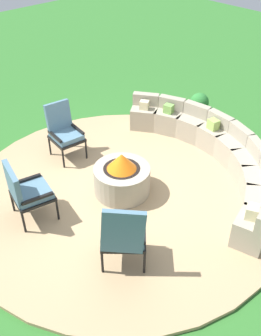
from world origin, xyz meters
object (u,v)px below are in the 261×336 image
(lounge_chair_front_right, at_px, (26,191))
(potted_plant_3, at_px, (199,105))
(lounge_chair_front_left, at_px, (64,130))
(lounge_chair_back_left, at_px, (123,235))
(fire_pit, at_px, (122,177))
(curved_stone_bench, at_px, (214,153))

(lounge_chair_front_right, distance_m, potted_plant_3, 4.52)
(lounge_chair_front_left, relative_size, lounge_chair_back_left, 0.96)
(fire_pit, height_order, potted_plant_3, fire_pit)
(lounge_chair_back_left, bearing_deg, lounge_chair_front_left, 114.33)
(lounge_chair_front_left, bearing_deg, curved_stone_bench, 135.19)
(lounge_chair_back_left, bearing_deg, fire_pit, 92.94)
(curved_stone_bench, height_order, lounge_chair_back_left, lounge_chair_back_left)
(lounge_chair_front_right, bearing_deg, curved_stone_bench, 82.78)
(lounge_chair_front_right, bearing_deg, potted_plant_3, 105.34)
(fire_pit, distance_m, potted_plant_3, 3.12)
(lounge_chair_front_left, height_order, potted_plant_3, lounge_chair_front_left)
(fire_pit, height_order, lounge_chair_front_right, lounge_chair_front_right)
(curved_stone_bench, bearing_deg, lounge_chair_front_right, -109.53)
(lounge_chair_back_left, relative_size, potted_plant_3, 1.75)
(lounge_chair_front_left, distance_m, lounge_chair_back_left, 2.94)
(fire_pit, height_order, curved_stone_bench, fire_pit)
(curved_stone_bench, height_order, lounge_chair_front_left, lounge_chair_front_left)
(curved_stone_bench, xyz_separation_m, potted_plant_3, (-1.38, 1.29, 0.00))
(curved_stone_bench, bearing_deg, lounge_chair_back_left, -78.52)
(curved_stone_bench, distance_m, lounge_chair_back_left, 2.85)
(fire_pit, relative_size, curved_stone_bench, 0.23)
(lounge_chair_front_right, height_order, lounge_chair_back_left, lounge_chair_back_left)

